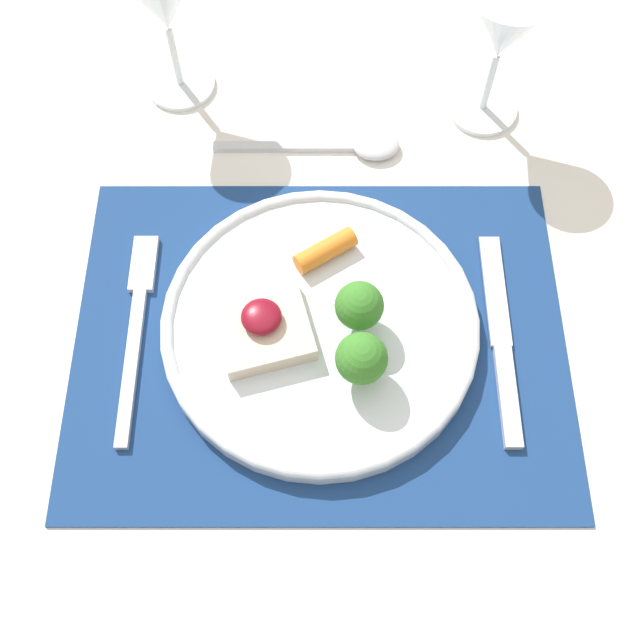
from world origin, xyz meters
The scene contains 9 objects.
ground_plane centered at (0.00, 0.00, 0.00)m, with size 8.00×8.00×0.00m, color brown.
dining_table centered at (0.00, 0.00, 0.65)m, with size 1.24×1.16×0.73m.
placemat centered at (0.00, 0.00, 0.73)m, with size 0.46×0.35×0.00m, color navy.
dinner_plate centered at (0.00, 0.01, 0.75)m, with size 0.30×0.30×0.07m.
fork centered at (-0.17, 0.02, 0.74)m, with size 0.02×0.22×0.01m.
knife centered at (0.17, -0.01, 0.74)m, with size 0.02×0.22×0.01m.
spoon centered at (0.04, 0.23, 0.74)m, with size 0.20×0.04×0.01m.
wine_glass_near centered at (0.18, 0.28, 0.84)m, with size 0.09×0.09×0.16m.
wine_glass_far centered at (-0.16, 0.32, 0.85)m, with size 0.09×0.09×0.16m.
Camera 1 is at (-0.00, -0.30, 1.37)m, focal length 42.00 mm.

